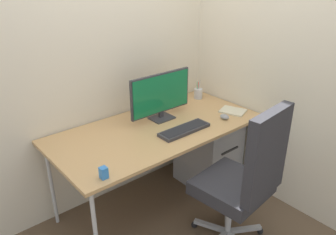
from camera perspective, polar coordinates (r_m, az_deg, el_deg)
name	(u,v)px	position (r m, az deg, el deg)	size (l,w,h in m)	color
ground_plane	(159,203)	(3.06, -1.59, -14.24)	(8.00, 8.00, 0.00)	brown
wall_back	(122,35)	(2.80, -7.75, 13.69)	(3.54, 0.04, 2.80)	beige
wall_side_right	(262,34)	(2.89, 15.66, 13.39)	(0.04, 2.67, 2.80)	beige
desk	(158,131)	(2.67, -1.76, -2.31)	(1.69, 0.82, 0.74)	tan
office_chair	(245,177)	(2.37, 12.94, -9.85)	(0.55, 0.56, 1.13)	black
filing_cabinet	(208,152)	(3.18, 6.76, -5.81)	(0.42, 0.51, 0.64)	#9EA0A5
monitor	(161,95)	(2.73, -1.22, 3.86)	(0.58, 0.15, 0.39)	#333338
keyboard	(184,130)	(2.59, 2.78, -2.06)	(0.43, 0.14, 0.03)	#333338
mouse	(225,117)	(2.82, 9.55, 0.12)	(0.06, 0.08, 0.04)	gray
pen_holder	(198,93)	(3.23, 5.13, 4.09)	(0.08, 0.08, 0.18)	silver
notebook	(233,111)	(2.99, 10.93, 1.10)	(0.16, 0.21, 0.01)	beige
desk_clamp_accessory	(104,173)	(2.07, -10.84, -9.17)	(0.04, 0.04, 0.07)	#337FD8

